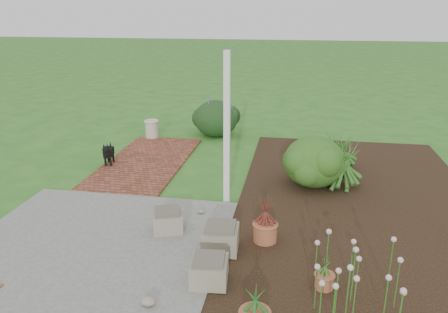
% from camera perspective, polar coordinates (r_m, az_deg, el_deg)
% --- Properties ---
extents(ground, '(80.00, 80.00, 0.00)m').
position_cam_1_polar(ground, '(7.37, -2.07, -6.07)').
color(ground, '#2A6820').
rests_on(ground, ground).
extents(concrete_patio, '(3.50, 3.50, 0.04)m').
position_cam_1_polar(concrete_patio, '(6.28, -16.97, -11.47)').
color(concrete_patio, slate).
rests_on(concrete_patio, ground).
extents(brick_path, '(1.60, 3.50, 0.04)m').
position_cam_1_polar(brick_path, '(9.37, -10.10, -0.67)').
color(brick_path, brown).
rests_on(brick_path, ground).
extents(garden_bed, '(4.00, 7.00, 0.03)m').
position_cam_1_polar(garden_bed, '(7.76, 17.20, -5.49)').
color(garden_bed, black).
rests_on(garden_bed, ground).
extents(veranda_post, '(0.10, 0.10, 2.50)m').
position_cam_1_polar(veranda_post, '(6.97, 0.39, 3.45)').
color(veranda_post, white).
rests_on(veranda_post, ground).
extents(stone_trough_near, '(0.46, 0.46, 0.28)m').
position_cam_1_polar(stone_trough_near, '(5.28, -1.95, -14.77)').
color(stone_trough_near, '#706957').
rests_on(stone_trough_near, concrete_patio).
extents(stone_trough_mid, '(0.53, 0.53, 0.28)m').
position_cam_1_polar(stone_trough_mid, '(6.43, -7.38, -8.37)').
color(stone_trough_mid, '#766A59').
rests_on(stone_trough_mid, concrete_patio).
extents(stone_trough_far, '(0.49, 0.49, 0.31)m').
position_cam_1_polar(stone_trough_far, '(5.89, -0.46, -10.71)').
color(stone_trough_far, '#7A725B').
rests_on(stone_trough_far, concrete_patio).
extents(black_dog, '(0.22, 0.52, 0.45)m').
position_cam_1_polar(black_dog, '(9.22, -14.89, 0.55)').
color(black_dog, black).
rests_on(black_dog, brick_path).
extents(cream_ceramic_urn, '(0.38, 0.38, 0.42)m').
position_cam_1_polar(cream_ceramic_urn, '(11.00, -9.41, 3.56)').
color(cream_ceramic_urn, '#BFB69E').
rests_on(cream_ceramic_urn, brick_path).
extents(evergreen_shrub, '(1.36, 1.36, 0.93)m').
position_cam_1_polar(evergreen_shrub, '(8.03, 11.71, -0.48)').
color(evergreen_shrub, '#1A3A0E').
rests_on(evergreen_shrub, garden_bed).
extents(agapanthus_clump_back, '(1.22, 1.22, 0.97)m').
position_cam_1_polar(agapanthus_clump_back, '(8.08, 14.92, -0.48)').
color(agapanthus_clump_back, '#133D14').
rests_on(agapanthus_clump_back, garden_bed).
extents(agapanthus_clump_front, '(1.04, 1.04, 0.85)m').
position_cam_1_polar(agapanthus_clump_front, '(9.02, 14.70, 1.15)').
color(agapanthus_clump_front, '#0B3812').
rests_on(agapanthus_clump_front, garden_bed).
extents(pink_flower_patch, '(1.20, 1.20, 0.72)m').
position_cam_1_polar(pink_flower_patch, '(4.94, 16.88, -15.35)').
color(pink_flower_patch, '#113D0F').
rests_on(pink_flower_patch, garden_bed).
extents(terracotta_pot_bronze, '(0.40, 0.40, 0.27)m').
position_cam_1_polar(terracotta_pot_bronze, '(6.15, 5.39, -9.81)').
color(terracotta_pot_bronze, '#A55A37').
rests_on(terracotta_pot_bronze, garden_bed).
extents(terracotta_pot_small_left, '(0.28, 0.28, 0.18)m').
position_cam_1_polar(terracotta_pot_small_left, '(5.35, 12.95, -15.55)').
color(terracotta_pot_small_left, '#9C5634').
rests_on(terracotta_pot_small_left, garden_bed).
extents(purple_flowering_bush, '(1.20, 1.20, 0.93)m').
position_cam_1_polar(purple_flowering_bush, '(11.10, -1.08, 5.10)').
color(purple_flowering_bush, black).
rests_on(purple_flowering_bush, ground).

